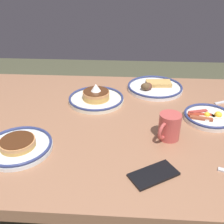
# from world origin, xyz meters

# --- Properties ---
(dining_table) EXTENTS (1.46, 0.94, 0.73)m
(dining_table) POSITION_xyz_m (0.00, 0.00, 0.65)
(dining_table) COLOR #99684B
(dining_table) RESTS_ON ground_plane
(plate_near_main) EXTENTS (0.25, 0.25, 0.09)m
(plate_near_main) POSITION_xyz_m (0.01, -0.16, 0.75)
(plate_near_main) COLOR silver
(plate_near_main) RESTS_ON dining_table
(plate_center_pancakes) EXTENTS (0.23, 0.23, 0.04)m
(plate_center_pancakes) POSITION_xyz_m (0.23, 0.22, 0.74)
(plate_center_pancakes) COLOR white
(plate_center_pancakes) RESTS_ON dining_table
(plate_far_companion) EXTENTS (0.27, 0.27, 0.05)m
(plate_far_companion) POSITION_xyz_m (-0.26, -0.31, 0.74)
(plate_far_companion) COLOR white
(plate_far_companion) RESTS_ON dining_table
(plate_far_side) EXTENTS (0.20, 0.20, 0.04)m
(plate_far_side) POSITION_xyz_m (-0.46, -0.03, 0.74)
(plate_far_side) COLOR silver
(plate_far_side) RESTS_ON dining_table
(coffee_mug) EXTENTS (0.09, 0.10, 0.10)m
(coffee_mug) POSITION_xyz_m (-0.28, 0.12, 0.78)
(coffee_mug) COLOR #BF4C47
(coffee_mug) RESTS_ON dining_table
(cell_phone) EXTENTS (0.16, 0.14, 0.01)m
(cell_phone) POSITION_xyz_m (-0.21, 0.32, 0.73)
(cell_phone) COLOR black
(cell_phone) RESTS_ON dining_table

